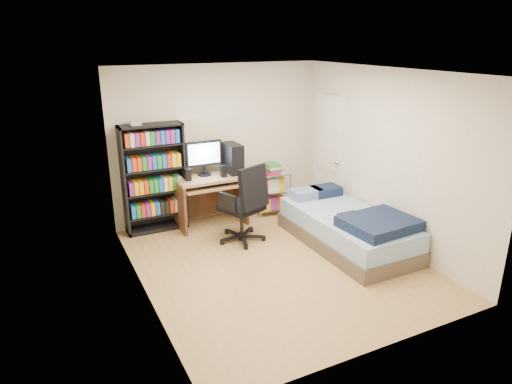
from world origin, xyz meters
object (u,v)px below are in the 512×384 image
computer_desk (215,179)px  bed (348,228)px  media_shelf (154,177)px  office_chair (244,217)px

computer_desk → bed: 2.21m
media_shelf → office_chair: (1.05, -1.00, -0.48)m
media_shelf → bed: 3.00m
bed → computer_desk: bearing=129.8°
computer_desk → office_chair: (0.10, -0.86, -0.36)m
media_shelf → computer_desk: size_ratio=1.28×
office_chair → bed: 1.51m
media_shelf → computer_desk: (0.95, -0.13, -0.13)m
media_shelf → office_chair: bearing=-43.6°
media_shelf → bed: (2.33, -1.79, -0.59)m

